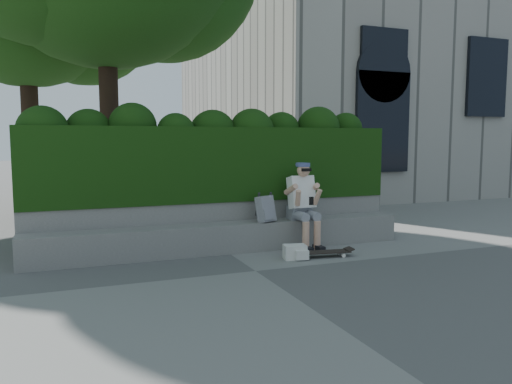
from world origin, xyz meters
name	(u,v)px	position (x,y,z in m)	size (l,w,h in m)	color
ground	(256,271)	(0.00, 0.00, 0.00)	(80.00, 80.00, 0.00)	slate
bench_ledge	(226,237)	(0.00, 1.25, 0.23)	(6.00, 0.45, 0.45)	gray
planter_wall	(217,223)	(0.00, 1.73, 0.38)	(6.00, 0.50, 0.75)	gray
hedge	(213,164)	(0.00, 1.95, 1.35)	(6.00, 1.00, 1.20)	black
person	(303,202)	(1.24, 1.07, 0.75)	(0.40, 0.76, 1.38)	gray
skateboard	(323,252)	(1.23, 0.37, 0.07)	(0.85, 0.33, 0.09)	black
backpack_plaid	(266,209)	(0.62, 1.15, 0.66)	(0.28, 0.15, 0.41)	#A8A7AC
backpack_ground	(295,252)	(0.79, 0.42, 0.10)	(0.32, 0.23, 0.21)	white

